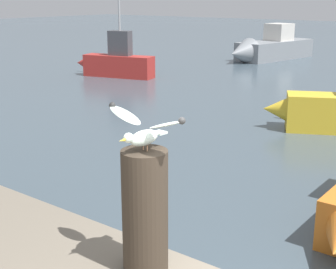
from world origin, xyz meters
name	(u,v)px	position (x,y,z in m)	size (l,w,h in m)	color
mooring_post	(145,212)	(-1.15, -0.31, 1.78)	(0.31, 0.31, 0.84)	#382D23
seagull	(144,131)	(-1.15, -0.31, 2.34)	(0.65, 0.39, 0.27)	tan
boat_grey	(267,49)	(-10.31, 20.24, 0.57)	(2.41, 5.91, 1.93)	gray
boat_red	(115,62)	(-12.79, 11.73, 0.58)	(3.45, 1.49, 4.51)	#B72D28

